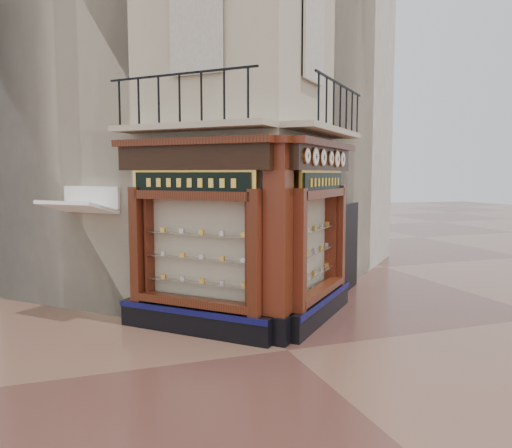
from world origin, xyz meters
name	(u,v)px	position (x,y,z in m)	size (l,w,h in m)	color
ground	(288,350)	(0.00, 0.00, 0.00)	(80.00, 80.00, 0.00)	#4C2B23
main_building	(206,80)	(0.00, 6.16, 6.00)	(8.00, 8.00, 12.00)	#B9AC91
neighbour_left	(112,104)	(-2.47, 8.63, 5.50)	(8.00, 8.00, 11.00)	beige
neighbour_right	(257,111)	(2.47, 8.63, 5.50)	(8.00, 8.00, 11.00)	beige
shopfront_left	(194,238)	(-1.41, 1.57, 1.98)	(2.86, 2.86, 3.98)	black
shopfront_right	(319,233)	(1.41, 1.57, 1.98)	(2.86, 2.86, 3.98)	black
corner_pilaster	(278,243)	(0.00, 0.50, 1.95)	(0.85, 0.85, 3.98)	black
balcony	(261,128)	(0.00, 1.49, 4.22)	(5.94, 2.97, 1.03)	#B9AC91
clock_a	(307,156)	(0.58, 0.47, 3.62)	(0.25, 0.25, 0.31)	#BB793E
clock_b	(315,157)	(0.92, 0.82, 3.62)	(0.30, 0.30, 0.37)	#BB793E
clock_c	(323,157)	(1.28, 1.18, 3.62)	(0.29, 0.29, 0.36)	#BB793E
clock_d	(331,158)	(1.68, 1.57, 3.62)	(0.26, 0.26, 0.32)	#BB793E
clock_e	(337,159)	(2.00, 1.90, 3.62)	(0.31, 0.31, 0.39)	#BB793E
clock_f	(342,159)	(2.32, 2.22, 3.62)	(0.29, 0.29, 0.36)	#BB793E
awning	(81,319)	(-3.63, 3.42, 0.00)	(1.61, 0.96, 0.08)	white
signboard_left	(191,183)	(-1.46, 1.51, 3.10)	(2.08, 2.08, 0.56)	#EFB846
signboard_right	(323,182)	(1.46, 1.51, 3.10)	(1.99, 1.99, 0.53)	#EFB846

